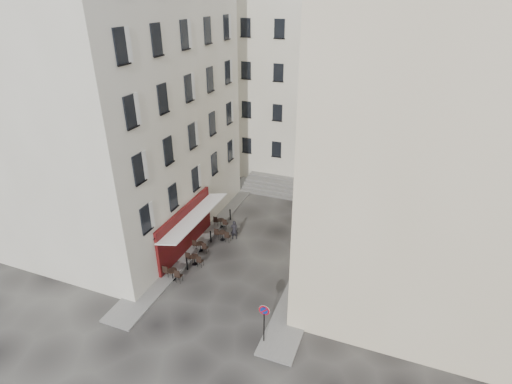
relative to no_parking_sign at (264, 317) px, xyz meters
The scene contains 18 objects.
ground 6.47m from the no_parking_sign, 126.29° to the left, with size 90.00×90.00×0.00m, color black.
sidewalk_left 12.29m from the no_parking_sign, 132.23° to the left, with size 2.00×22.00×0.12m, color slate.
sidewalk_right 8.24m from the no_parking_sign, 84.14° to the left, with size 2.00×18.00×0.12m, color slate.
building_left 18.38m from the no_parking_sign, 150.54° to the left, with size 12.20×16.20×20.60m.
building_right 13.24m from the no_parking_sign, 51.28° to the left, with size 12.20×14.20×18.60m.
building_back 25.59m from the no_parking_sign, 101.03° to the left, with size 18.20×10.20×18.60m.
cafe_storefront 10.00m from the no_parking_sign, 143.07° to the left, with size 1.74×7.30×3.50m.
stone_steps 18.02m from the no_parking_sign, 101.82° to the left, with size 9.00×3.15×0.80m.
bollard_near 8.11m from the no_parking_sign, 149.94° to the left, with size 0.12×0.12×0.98m.
bollard_mid 10.30m from the no_parking_sign, 132.70° to the left, with size 0.12×0.12×0.98m.
bollard_far 13.07m from the no_parking_sign, 122.18° to the left, with size 0.12×0.12×0.98m.
no_parking_sign is the anchor object (origin of this frame).
bistro_table_a 7.88m from the no_parking_sign, 159.08° to the left, with size 1.35×0.63×0.95m.
bistro_table_b 8.30m from the no_parking_sign, 145.14° to the left, with size 1.27×0.59×0.89m.
bistro_table_c 9.56m from the no_parking_sign, 138.72° to the left, with size 1.19×0.56×0.84m.
bistro_table_d 10.29m from the no_parking_sign, 127.62° to the left, with size 1.28×0.60×0.90m.
bistro_table_e 12.16m from the no_parking_sign, 126.30° to the left, with size 1.20×0.56×0.85m.
pedestrian 10.24m from the no_parking_sign, 122.60° to the left, with size 0.57×0.37×1.56m, color black.
Camera 1 is at (8.81, -19.50, 16.76)m, focal length 28.00 mm.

